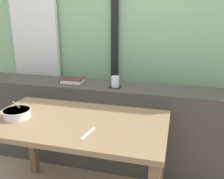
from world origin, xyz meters
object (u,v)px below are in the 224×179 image
object	(u,v)px
breakfast_table	(77,134)
soup_bowl	(17,114)
coaster_square	(115,87)
juice_glass	(115,82)
closed_book	(73,81)
fork_utensil	(88,133)

from	to	relation	value
breakfast_table	soup_bowl	size ratio (longest dim) A/B	6.48
coaster_square	juice_glass	distance (m)	0.05
juice_glass	closed_book	distance (m)	0.43
soup_bowl	fork_utensil	size ratio (longest dim) A/B	1.15
closed_book	breakfast_table	bearing A→B (deg)	-64.68
fork_utensil	coaster_square	bearing A→B (deg)	99.82
closed_book	juice_glass	bearing A→B (deg)	-4.84
coaster_square	closed_book	bearing A→B (deg)	175.16
soup_bowl	breakfast_table	bearing A→B (deg)	8.54
juice_glass	soup_bowl	bearing A→B (deg)	-130.02
soup_bowl	closed_book	bearing A→B (deg)	79.78
coaster_square	juice_glass	bearing A→B (deg)	90.00
closed_book	fork_utensil	distance (m)	0.93
juice_glass	soup_bowl	world-z (taller)	juice_glass
breakfast_table	soup_bowl	distance (m)	0.45
breakfast_table	fork_utensil	distance (m)	0.25
coaster_square	breakfast_table	bearing A→B (deg)	-102.24
juice_glass	closed_book	world-z (taller)	juice_glass
coaster_square	fork_utensil	bearing A→B (deg)	-88.36
breakfast_table	juice_glass	distance (m)	0.66
juice_glass	fork_utensil	distance (m)	0.78
fork_utensil	breakfast_table	bearing A→B (deg)	140.44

